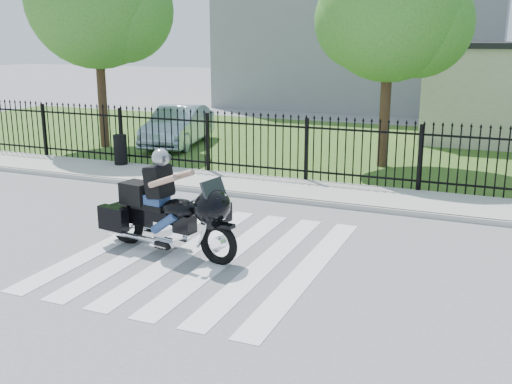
% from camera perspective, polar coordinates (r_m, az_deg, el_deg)
% --- Properties ---
extents(ground, '(120.00, 120.00, 0.00)m').
position_cam_1_polar(ground, '(11.20, -4.89, -5.97)').
color(ground, slate).
rests_on(ground, ground).
extents(crosswalk, '(5.00, 5.50, 0.01)m').
position_cam_1_polar(crosswalk, '(11.20, -4.89, -5.94)').
color(crosswalk, silver).
rests_on(crosswalk, ground).
extents(sidewalk, '(40.00, 2.00, 0.12)m').
position_cam_1_polar(sidewalk, '(15.58, 3.61, 0.22)').
color(sidewalk, '#ADAAA3').
rests_on(sidewalk, ground).
extents(curb, '(40.00, 0.12, 0.12)m').
position_cam_1_polar(curb, '(14.67, 2.33, -0.68)').
color(curb, '#ADAAA3').
rests_on(curb, ground).
extents(grass_strip, '(40.00, 12.00, 0.02)m').
position_cam_1_polar(grass_strip, '(22.17, 9.59, 4.26)').
color(grass_strip, '#31551D').
rests_on(grass_strip, ground).
extents(iron_fence, '(26.00, 0.04, 1.80)m').
position_cam_1_polar(iron_fence, '(16.32, 4.82, 3.90)').
color(iron_fence, black).
rests_on(iron_fence, ground).
extents(tree_mid, '(4.20, 4.20, 6.78)m').
position_cam_1_polar(tree_mid, '(18.60, 12.67, 16.57)').
color(tree_mid, '#382316').
rests_on(tree_mid, ground).
extents(motorcycle_rider, '(3.01, 1.29, 2.00)m').
position_cam_1_polar(motorcycle_rider, '(11.20, -8.63, -1.67)').
color(motorcycle_rider, black).
rests_on(motorcycle_rider, ground).
extents(parked_car, '(2.32, 4.56, 1.43)m').
position_cam_1_polar(parked_car, '(22.18, -7.42, 6.25)').
color(parked_car, '#A6BAD1').
rests_on(parked_car, grass_strip).
extents(litter_bin, '(0.52, 0.52, 0.91)m').
position_cam_1_polar(litter_bin, '(18.73, -12.79, 3.96)').
color(litter_bin, black).
rests_on(litter_bin, sidewalk).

